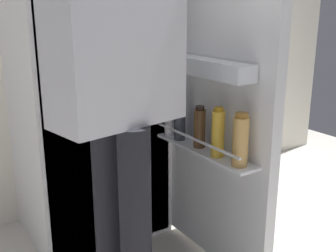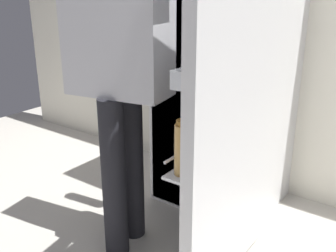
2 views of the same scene
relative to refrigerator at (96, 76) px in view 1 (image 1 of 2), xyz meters
name	(u,v)px [view 1 (image 1 of 2)]	position (x,y,z in m)	size (l,w,h in m)	color
refrigerator	(96,76)	(0.00, 0.00, 0.00)	(0.75, 1.27, 1.73)	white
person	(119,76)	(-0.20, -0.66, 0.11)	(0.65, 0.72, 1.62)	black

